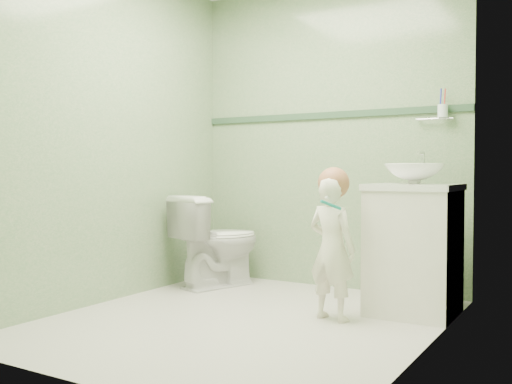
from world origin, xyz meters
The scene contains 12 objects.
ground centered at (0.00, 0.00, 0.00)m, with size 2.50×2.50×0.00m, color beige.
room_shell centered at (0.00, 0.00, 1.20)m, with size 2.50×2.54×2.40m.
trim_stripe centered at (0.00, 1.24, 1.35)m, with size 2.20×0.02×0.05m, color #324F38.
vanity centered at (0.84, 0.70, 0.40)m, with size 0.52×0.50×0.80m, color white.
counter centered at (0.84, 0.70, 0.81)m, with size 0.54×0.52×0.04m, color white.
basin centered at (0.84, 0.70, 0.89)m, with size 0.37×0.37×0.13m, color white.
faucet centered at (0.84, 0.89, 0.97)m, with size 0.03×0.13×0.18m.
cup_holder centered at (0.89, 1.18, 1.33)m, with size 0.26×0.07×0.21m.
toilet centered at (-0.74, 0.80, 0.36)m, with size 0.41×0.71×0.72m, color white.
toddler centered at (0.45, 0.30, 0.44)m, with size 0.32×0.21×0.87m, color white.
hair_cap centered at (0.45, 0.33, 0.84)m, with size 0.19×0.19×0.19m, color #A96746.
teal_toothbrush centered at (0.50, 0.16, 0.72)m, with size 0.11×0.14×0.08m.
Camera 1 is at (1.86, -2.97, 0.91)m, focal length 40.72 mm.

